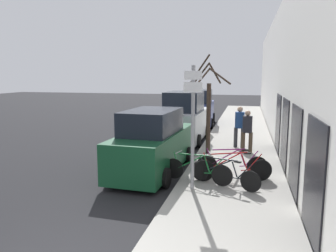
{
  "coord_description": "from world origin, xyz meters",
  "views": [
    {
      "loc": [
        2.95,
        -4.44,
        3.33
      ],
      "look_at": [
        0.41,
        5.98,
        1.65
      ],
      "focal_mm": 35.0,
      "sensor_mm": 36.0,
      "label": 1
    }
  ],
  "objects_px": {
    "bicycle_1": "(197,170)",
    "parked_car_0": "(153,144)",
    "bicycle_0": "(224,174)",
    "pedestrian_far": "(240,124)",
    "bicycle_2": "(232,169)",
    "street_tree": "(208,108)",
    "bicycle_3": "(232,164)",
    "signpost": "(193,123)",
    "pedestrian_near": "(247,128)",
    "parked_car_1": "(185,119)",
    "parked_car_2": "(199,109)"
  },
  "relations": [
    {
      "from": "bicycle_2",
      "to": "bicycle_3",
      "type": "distance_m",
      "value": 0.5
    },
    {
      "from": "bicycle_3",
      "to": "parked_car_0",
      "type": "distance_m",
      "value": 2.73
    },
    {
      "from": "parked_car_1",
      "to": "pedestrian_far",
      "type": "distance_m",
      "value": 3.14
    },
    {
      "from": "pedestrian_near",
      "to": "signpost",
      "type": "bearing_deg",
      "value": 78.81
    },
    {
      "from": "parked_car_1",
      "to": "pedestrian_far",
      "type": "height_order",
      "value": "parked_car_1"
    },
    {
      "from": "bicycle_0",
      "to": "parked_car_0",
      "type": "height_order",
      "value": "parked_car_0"
    },
    {
      "from": "bicycle_2",
      "to": "bicycle_3",
      "type": "height_order",
      "value": "same"
    },
    {
      "from": "bicycle_1",
      "to": "parked_car_0",
      "type": "height_order",
      "value": "parked_car_0"
    },
    {
      "from": "signpost",
      "to": "parked_car_0",
      "type": "distance_m",
      "value": 2.63
    },
    {
      "from": "street_tree",
      "to": "bicycle_1",
      "type": "bearing_deg",
      "value": -87.77
    },
    {
      "from": "bicycle_3",
      "to": "pedestrian_near",
      "type": "xyz_separation_m",
      "value": [
        0.44,
        3.39,
        0.63
      ]
    },
    {
      "from": "pedestrian_far",
      "to": "pedestrian_near",
      "type": "bearing_deg",
      "value": -54.23
    },
    {
      "from": "bicycle_0",
      "to": "pedestrian_near",
      "type": "xyz_separation_m",
      "value": [
        0.61,
        4.41,
        0.65
      ]
    },
    {
      "from": "bicycle_3",
      "to": "street_tree",
      "type": "xyz_separation_m",
      "value": [
        -1.12,
        2.89,
        1.49
      ]
    },
    {
      "from": "parked_car_2",
      "to": "pedestrian_near",
      "type": "xyz_separation_m",
      "value": [
        3.18,
        -7.94,
        0.08
      ]
    },
    {
      "from": "bicycle_2",
      "to": "parked_car_2",
      "type": "xyz_separation_m",
      "value": [
        -2.78,
        11.83,
        0.54
      ]
    },
    {
      "from": "parked_car_0",
      "to": "street_tree",
      "type": "xyz_separation_m",
      "value": [
        1.55,
        2.58,
        1.03
      ]
    },
    {
      "from": "pedestrian_near",
      "to": "pedestrian_far",
      "type": "bearing_deg",
      "value": -63.96
    },
    {
      "from": "bicycle_0",
      "to": "bicycle_1",
      "type": "distance_m",
      "value": 0.83
    },
    {
      "from": "bicycle_3",
      "to": "pedestrian_near",
      "type": "height_order",
      "value": "pedestrian_near"
    },
    {
      "from": "parked_car_0",
      "to": "parked_car_1",
      "type": "bearing_deg",
      "value": 92.65
    },
    {
      "from": "bicycle_1",
      "to": "pedestrian_far",
      "type": "distance_m",
      "value": 5.28
    },
    {
      "from": "bicycle_3",
      "to": "pedestrian_far",
      "type": "relative_size",
      "value": 1.22
    },
    {
      "from": "bicycle_1",
      "to": "pedestrian_near",
      "type": "height_order",
      "value": "pedestrian_near"
    },
    {
      "from": "bicycle_3",
      "to": "street_tree",
      "type": "relative_size",
      "value": 0.56
    },
    {
      "from": "bicycle_0",
      "to": "street_tree",
      "type": "distance_m",
      "value": 4.3
    },
    {
      "from": "pedestrian_far",
      "to": "parked_car_2",
      "type": "bearing_deg",
      "value": 127.25
    },
    {
      "from": "bicycle_1",
      "to": "parked_car_1",
      "type": "bearing_deg",
      "value": 27.93
    },
    {
      "from": "bicycle_0",
      "to": "parked_car_1",
      "type": "height_order",
      "value": "parked_car_1"
    },
    {
      "from": "pedestrian_near",
      "to": "parked_car_1",
      "type": "bearing_deg",
      "value": -32.61
    },
    {
      "from": "pedestrian_near",
      "to": "street_tree",
      "type": "height_order",
      "value": "street_tree"
    },
    {
      "from": "bicycle_2",
      "to": "bicycle_0",
      "type": "bearing_deg",
      "value": 142.98
    },
    {
      "from": "pedestrian_near",
      "to": "pedestrian_far",
      "type": "distance_m",
      "value": 0.95
    },
    {
      "from": "pedestrian_near",
      "to": "street_tree",
      "type": "bearing_deg",
      "value": 23.08
    },
    {
      "from": "signpost",
      "to": "pedestrian_far",
      "type": "bearing_deg",
      "value": 78.88
    },
    {
      "from": "signpost",
      "to": "pedestrian_near",
      "type": "relative_size",
      "value": 1.96
    },
    {
      "from": "bicycle_0",
      "to": "bicycle_2",
      "type": "relative_size",
      "value": 0.88
    },
    {
      "from": "bicycle_0",
      "to": "pedestrian_far",
      "type": "bearing_deg",
      "value": 20.77
    },
    {
      "from": "bicycle_2",
      "to": "pedestrian_near",
      "type": "height_order",
      "value": "pedestrian_near"
    },
    {
      "from": "bicycle_2",
      "to": "street_tree",
      "type": "xyz_separation_m",
      "value": [
        -1.16,
        3.39,
        1.48
      ]
    },
    {
      "from": "signpost",
      "to": "street_tree",
      "type": "distance_m",
      "value": 4.36
    },
    {
      "from": "signpost",
      "to": "parked_car_1",
      "type": "relative_size",
      "value": 0.79
    },
    {
      "from": "bicycle_2",
      "to": "signpost",
      "type": "bearing_deg",
      "value": 117.17
    },
    {
      "from": "parked_car_0",
      "to": "pedestrian_near",
      "type": "xyz_separation_m",
      "value": [
        3.11,
        3.08,
        0.17
      ]
    },
    {
      "from": "signpost",
      "to": "parked_car_1",
      "type": "xyz_separation_m",
      "value": [
        -1.61,
        7.27,
        -0.89
      ]
    },
    {
      "from": "bicycle_3",
      "to": "street_tree",
      "type": "bearing_deg",
      "value": 13.44
    },
    {
      "from": "bicycle_0",
      "to": "parked_car_0",
      "type": "bearing_deg",
      "value": 85.69
    },
    {
      "from": "bicycle_2",
      "to": "street_tree",
      "type": "distance_m",
      "value": 3.88
    },
    {
      "from": "pedestrian_far",
      "to": "street_tree",
      "type": "distance_m",
      "value": 2.02
    },
    {
      "from": "parked_car_1",
      "to": "parked_car_2",
      "type": "distance_m",
      "value": 5.53
    }
  ]
}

